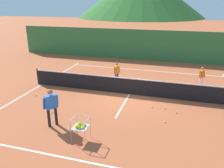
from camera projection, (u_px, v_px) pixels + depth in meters
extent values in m
plane|color=#B25633|center=(129.00, 94.00, 13.05)|extent=(120.00, 120.00, 0.00)
cube|color=white|center=(89.00, 163.00, 7.51)|extent=(11.47, 0.08, 0.01)
cube|color=white|center=(144.00, 70.00, 17.60)|extent=(11.47, 0.08, 0.01)
cube|color=white|center=(42.00, 84.00, 14.58)|extent=(0.08, 11.21, 0.01)
cube|color=white|center=(129.00, 94.00, 13.05)|extent=(0.08, 5.97, 0.01)
cylinder|color=#333338|center=(38.00, 76.00, 14.47)|extent=(0.08, 0.08, 1.05)
cube|color=black|center=(130.00, 87.00, 12.89)|extent=(11.89, 0.02, 0.92)
cube|color=white|center=(130.00, 79.00, 12.73)|extent=(11.89, 0.03, 0.06)
cylinder|color=black|center=(49.00, 118.00, 9.55)|extent=(0.12, 0.12, 0.82)
cylinder|color=black|center=(56.00, 116.00, 9.72)|extent=(0.12, 0.12, 0.82)
cube|color=blue|center=(51.00, 102.00, 9.40)|extent=(0.48, 0.52, 0.58)
sphere|color=#996B4C|center=(50.00, 92.00, 9.25)|extent=(0.23, 0.23, 0.23)
cylinder|color=blue|center=(44.00, 104.00, 9.31)|extent=(0.23, 0.21, 0.56)
cylinder|color=blue|center=(57.00, 101.00, 9.59)|extent=(0.19, 0.17, 0.56)
torus|color=#262628|center=(55.00, 100.00, 9.81)|extent=(0.20, 0.24, 0.29)
cylinder|color=black|center=(57.00, 102.00, 9.62)|extent=(0.19, 0.16, 0.03)
cylinder|color=navy|center=(118.00, 78.00, 14.82)|extent=(0.10, 0.10, 0.68)
cylinder|color=navy|center=(116.00, 79.00, 14.61)|extent=(0.10, 0.10, 0.68)
cube|color=orange|center=(117.00, 69.00, 14.51)|extent=(0.27, 0.44, 0.48)
sphere|color=#996B4C|center=(117.00, 64.00, 14.39)|extent=(0.19, 0.19, 0.19)
cylinder|color=orange|center=(119.00, 69.00, 14.69)|extent=(0.20, 0.11, 0.47)
cylinder|color=orange|center=(116.00, 71.00, 14.32)|extent=(0.15, 0.10, 0.47)
cylinder|color=silver|center=(202.00, 82.00, 14.13)|extent=(0.09, 0.09, 0.63)
cylinder|color=silver|center=(200.00, 83.00, 13.97)|extent=(0.09, 0.09, 0.63)
cube|color=orange|center=(202.00, 74.00, 13.87)|extent=(0.34, 0.42, 0.45)
sphere|color=#996B4C|center=(203.00, 68.00, 13.75)|extent=(0.18, 0.18, 0.18)
cylinder|color=orange|center=(204.00, 74.00, 13.98)|extent=(0.18, 0.14, 0.44)
cylinder|color=orange|center=(201.00, 75.00, 13.71)|extent=(0.15, 0.12, 0.44)
cylinder|color=#B7B7BC|center=(77.00, 125.00, 8.95)|extent=(0.02, 0.02, 0.89)
cylinder|color=#B7B7BC|center=(90.00, 127.00, 8.80)|extent=(0.02, 0.02, 0.89)
cylinder|color=#B7B7BC|center=(71.00, 132.00, 8.45)|extent=(0.02, 0.02, 0.89)
cylinder|color=#B7B7BC|center=(85.00, 134.00, 8.30)|extent=(0.02, 0.02, 0.89)
cube|color=#B7B7BC|center=(81.00, 127.00, 8.59)|extent=(0.56, 0.56, 0.01)
cube|color=#B7B7BC|center=(83.00, 115.00, 8.72)|extent=(0.56, 0.02, 0.02)
cube|color=#B7B7BC|center=(77.00, 122.00, 8.22)|extent=(0.56, 0.02, 0.02)
cube|color=#B7B7BC|center=(73.00, 118.00, 8.55)|extent=(0.02, 0.56, 0.02)
cube|color=#B7B7BC|center=(87.00, 120.00, 8.40)|extent=(0.02, 0.56, 0.02)
sphere|color=yellow|center=(76.00, 127.00, 8.50)|extent=(0.07, 0.07, 0.07)
sphere|color=yellow|center=(77.00, 126.00, 8.55)|extent=(0.07, 0.07, 0.07)
sphere|color=yellow|center=(77.00, 126.00, 8.60)|extent=(0.07, 0.07, 0.07)
sphere|color=yellow|center=(78.00, 125.00, 8.67)|extent=(0.07, 0.07, 0.07)
sphere|color=yellow|center=(79.00, 124.00, 8.73)|extent=(0.07, 0.07, 0.07)
sphere|color=yellow|center=(78.00, 128.00, 8.47)|extent=(0.07, 0.07, 0.07)
sphere|color=yellow|center=(78.00, 127.00, 8.53)|extent=(0.07, 0.07, 0.07)
sphere|color=yellow|center=(79.00, 126.00, 8.59)|extent=(0.07, 0.07, 0.07)
sphere|color=yellow|center=(80.00, 125.00, 8.65)|extent=(0.07, 0.07, 0.07)
sphere|color=yellow|center=(80.00, 124.00, 8.71)|extent=(0.07, 0.07, 0.07)
sphere|color=yellow|center=(79.00, 128.00, 8.46)|extent=(0.07, 0.07, 0.07)
sphere|color=yellow|center=(80.00, 127.00, 8.52)|extent=(0.07, 0.07, 0.07)
sphere|color=yellow|center=(80.00, 126.00, 8.58)|extent=(0.07, 0.07, 0.07)
sphere|color=yellow|center=(81.00, 125.00, 8.64)|extent=(0.07, 0.07, 0.07)
sphere|color=yellow|center=(82.00, 124.00, 8.69)|extent=(0.07, 0.07, 0.07)
sphere|color=yellow|center=(81.00, 128.00, 8.45)|extent=(0.07, 0.07, 0.07)
sphere|color=yellow|center=(82.00, 127.00, 8.50)|extent=(0.07, 0.07, 0.07)
sphere|color=yellow|center=(82.00, 126.00, 8.56)|extent=(0.07, 0.07, 0.07)
sphere|color=yellow|center=(83.00, 126.00, 8.61)|extent=(0.07, 0.07, 0.07)
sphere|color=yellow|center=(83.00, 125.00, 8.68)|extent=(0.07, 0.07, 0.07)
sphere|color=yellow|center=(82.00, 128.00, 8.43)|extent=(0.07, 0.07, 0.07)
sphere|color=yellow|center=(83.00, 127.00, 8.48)|extent=(0.07, 0.07, 0.07)
sphere|color=yellow|center=(84.00, 127.00, 8.54)|extent=(0.07, 0.07, 0.07)
sphere|color=yellow|center=(84.00, 126.00, 8.60)|extent=(0.07, 0.07, 0.07)
sphere|color=yellow|center=(85.00, 125.00, 8.66)|extent=(0.07, 0.07, 0.07)
sphere|color=yellow|center=(76.00, 126.00, 8.47)|extent=(0.07, 0.07, 0.07)
sphere|color=yellow|center=(77.00, 125.00, 8.54)|extent=(0.07, 0.07, 0.07)
sphere|color=yellow|center=(77.00, 124.00, 8.59)|extent=(0.07, 0.07, 0.07)
sphere|color=yellow|center=(78.00, 123.00, 8.66)|extent=(0.07, 0.07, 0.07)
sphere|color=yellow|center=(79.00, 123.00, 8.71)|extent=(0.07, 0.07, 0.07)
sphere|color=yellow|center=(78.00, 126.00, 8.45)|extent=(0.07, 0.07, 0.07)
sphere|color=yellow|center=(78.00, 125.00, 8.52)|extent=(0.07, 0.07, 0.07)
sphere|color=yellow|center=(79.00, 125.00, 8.58)|extent=(0.07, 0.07, 0.07)
sphere|color=yellow|center=(80.00, 124.00, 8.63)|extent=(0.07, 0.07, 0.07)
sphere|color=yellow|center=(80.00, 123.00, 8.70)|extent=(0.07, 0.07, 0.07)
sphere|color=yellow|center=(79.00, 127.00, 8.44)|extent=(0.07, 0.07, 0.07)
sphere|color=yellow|center=(152.00, 107.00, 11.39)|extent=(0.07, 0.07, 0.07)
sphere|color=yellow|center=(50.00, 97.00, 12.57)|extent=(0.07, 0.07, 0.07)
sphere|color=yellow|center=(52.00, 112.00, 10.84)|extent=(0.07, 0.07, 0.07)
sphere|color=yellow|center=(165.00, 108.00, 11.26)|extent=(0.07, 0.07, 0.07)
sphere|color=yellow|center=(165.00, 122.00, 9.98)|extent=(0.07, 0.07, 0.07)
sphere|color=yellow|center=(176.00, 113.00, 10.81)|extent=(0.07, 0.07, 0.07)
sphere|color=yellow|center=(36.00, 95.00, 12.82)|extent=(0.07, 0.07, 0.07)
cube|color=#33753D|center=(150.00, 45.00, 20.08)|extent=(25.23, 0.08, 2.70)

